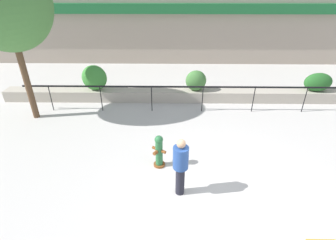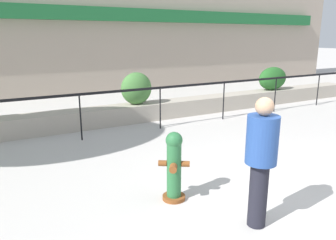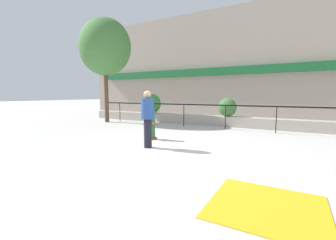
# 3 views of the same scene
# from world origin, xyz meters

# --- Properties ---
(ground_plane) EXTENTS (120.00, 120.00, 0.00)m
(ground_plane) POSITION_xyz_m (0.00, 0.00, 0.00)
(ground_plane) COLOR #BCB7B2
(planter_wall_low) EXTENTS (18.00, 0.70, 0.50)m
(planter_wall_low) POSITION_xyz_m (0.00, 6.00, 0.25)
(planter_wall_low) COLOR #ADA393
(planter_wall_low) RESTS_ON ground
(fence_railing_segment) EXTENTS (15.00, 0.05, 1.15)m
(fence_railing_segment) POSITION_xyz_m (-0.00, 4.90, 1.02)
(fence_railing_segment) COLOR black
(fence_railing_segment) RESTS_ON ground
(hedge_bush_1) EXTENTS (0.93, 0.67, 0.94)m
(hedge_bush_1) POSITION_xyz_m (-0.21, 6.00, 0.97)
(hedge_bush_1) COLOR #427538
(hedge_bush_1) RESTS_ON planter_wall_low
(hedge_bush_2) EXTENTS (1.24, 0.61, 0.85)m
(hedge_bush_2) POSITION_xyz_m (5.28, 6.00, 0.93)
(hedge_bush_2) COLOR #235B23
(hedge_bush_2) RESTS_ON planter_wall_low
(fire_hydrant) EXTENTS (0.49, 0.49, 1.08)m
(fire_hydrant) POSITION_xyz_m (-1.67, 1.25, 0.55)
(fire_hydrant) COLOR brown
(fire_hydrant) RESTS_ON ground
(pedestrian) EXTENTS (0.46, 0.46, 1.73)m
(pedestrian) POSITION_xyz_m (-1.06, 0.10, 0.99)
(pedestrian) COLOR black
(pedestrian) RESTS_ON ground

